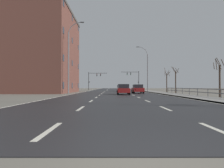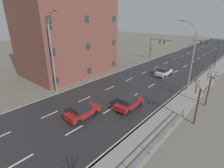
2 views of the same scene
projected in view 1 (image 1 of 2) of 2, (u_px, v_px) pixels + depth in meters
The scene contains 15 objects.
ground_plane at pixel (114, 91), 51.37m from camera, with size 160.00×160.00×0.12m.
road_asphalt_strip at pixel (114, 90), 63.37m from camera, with size 14.00×120.00×0.03m.
sidewalk_right at pixel (140, 90), 63.37m from camera, with size 3.00×120.00×0.12m.
guardrail at pixel (198, 91), 23.82m from camera, with size 0.07×25.73×1.00m.
street_lamp_midground at pixel (147, 70), 44.94m from camera, with size 2.69×0.24×10.44m.
street_lamp_left_bank at pixel (70, 59), 31.38m from camera, with size 2.57×0.24×11.67m.
traffic_signal_right at pixel (134, 77), 61.96m from camera, with size 5.76×0.36×6.05m.
traffic_signal_left at pixel (94, 78), 60.88m from camera, with size 5.83×0.36×5.61m.
car_far_right at pixel (123, 89), 29.18m from camera, with size 1.85×4.10×1.57m.
car_near_left at pixel (138, 89), 34.33m from camera, with size 1.88×4.12×1.57m.
car_far_left at pixel (120, 88), 49.47m from camera, with size 1.96×4.16×1.57m.
brick_building at pixel (42, 52), 39.23m from camera, with size 12.24×16.92×16.09m.
bare_tree_near at pixel (220, 78), 22.33m from camera, with size 1.40×1.50×4.56m.
bare_tree_mid at pixel (176, 80), 36.26m from camera, with size 1.30×1.37×4.97m.
bare_tree_far at pixel (167, 81), 41.60m from camera, with size 1.25×1.60×5.25m.
Camera 1 is at (-0.60, -3.39, 1.24)m, focal length 31.36 mm.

